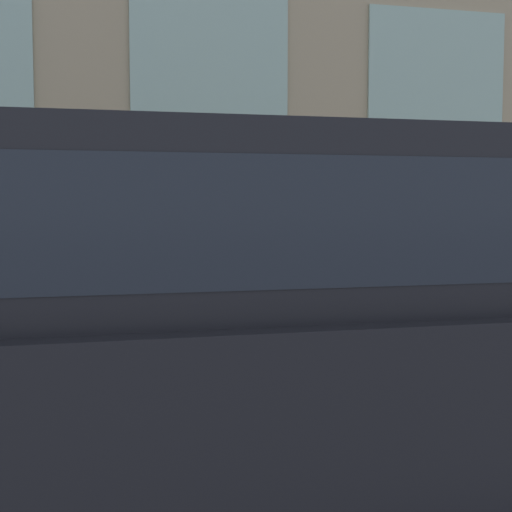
% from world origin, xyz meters
% --- Properties ---
extents(ground_plane, '(80.00, 80.00, 0.00)m').
position_xyz_m(ground_plane, '(0.00, 0.00, 0.00)').
color(ground_plane, '#38383A').
extents(sidewalk, '(2.74, 60.00, 0.15)m').
position_xyz_m(sidewalk, '(1.37, 0.00, 0.07)').
color(sidewalk, gray).
rests_on(sidewalk, ground_plane).
extents(fire_hydrant, '(0.37, 0.47, 0.80)m').
position_xyz_m(fire_hydrant, '(0.68, 0.28, 0.56)').
color(fire_hydrant, gold).
rests_on(fire_hydrant, sidewalk).
extents(person, '(0.41, 0.27, 1.69)m').
position_xyz_m(person, '(0.87, -0.24, 1.16)').
color(person, '#726651').
rests_on(person, sidewalk).
extents(parked_truck_charcoal_near, '(1.95, 4.66, 1.92)m').
position_xyz_m(parked_truck_charcoal_near, '(-1.22, 0.59, 1.10)').
color(parked_truck_charcoal_near, black).
rests_on(parked_truck_charcoal_near, ground_plane).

